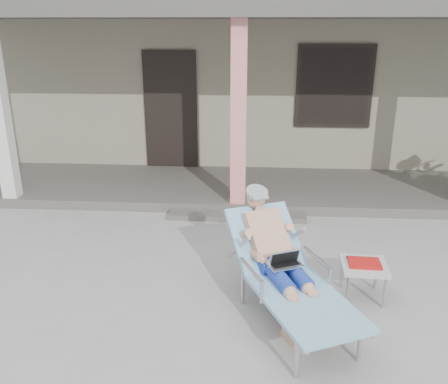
{
  "coord_description": "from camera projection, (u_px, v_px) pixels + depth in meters",
  "views": [
    {
      "loc": [
        0.25,
        -4.53,
        2.68
      ],
      "look_at": [
        -0.1,
        0.6,
        0.85
      ],
      "focal_mm": 38.0,
      "sensor_mm": 36.0,
      "label": 1
    }
  ],
  "objects": [
    {
      "name": "ground",
      "position": [
        229.0,
        284.0,
        5.17
      ],
      "size": [
        60.0,
        60.0,
        0.0
      ],
      "primitive_type": "plane",
      "color": "#9E9E99",
      "rests_on": "ground"
    },
    {
      "name": "house",
      "position": [
        246.0,
        71.0,
        10.72
      ],
      "size": [
        10.4,
        5.4,
        3.3
      ],
      "color": "gray",
      "rests_on": "ground"
    },
    {
      "name": "porch_deck",
      "position": [
        240.0,
        188.0,
        7.97
      ],
      "size": [
        10.0,
        2.0,
        0.15
      ],
      "primitive_type": "cube",
      "color": "#605B56",
      "rests_on": "ground"
    },
    {
      "name": "porch_overhang",
      "position": [
        242.0,
        16.0,
        7.01
      ],
      "size": [
        10.0,
        2.3,
        2.85
      ],
      "color": "silver",
      "rests_on": "porch_deck"
    },
    {
      "name": "porch_step",
      "position": [
        237.0,
        216.0,
        6.9
      ],
      "size": [
        2.0,
        0.3,
        0.07
      ],
      "primitive_type": "cube",
      "color": "#605B56",
      "rests_on": "ground"
    },
    {
      "name": "lounger",
      "position": [
        283.0,
        245.0,
        4.43
      ],
      "size": [
        1.33,
        1.87,
        1.18
      ],
      "rotation": [
        0.0,
        0.0,
        0.42
      ],
      "color": "#B7B7BC",
      "rests_on": "ground"
    },
    {
      "name": "side_table",
      "position": [
        364.0,
        267.0,
        4.81
      ],
      "size": [
        0.47,
        0.47,
        0.41
      ],
      "rotation": [
        0.0,
        0.0,
        -0.05
      ],
      "color": "#B9B9B4",
      "rests_on": "ground"
    }
  ]
}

